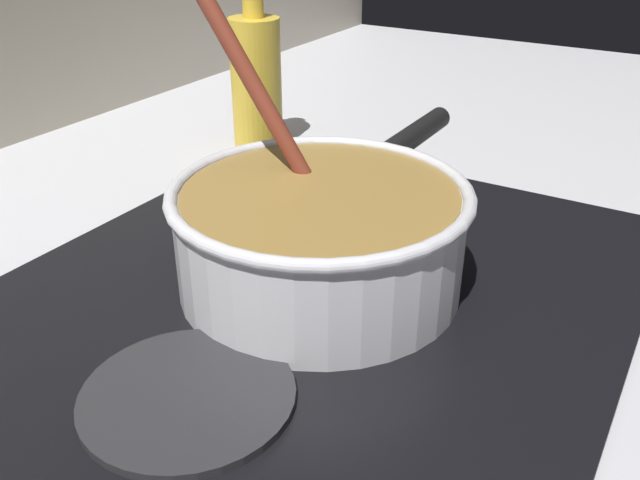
% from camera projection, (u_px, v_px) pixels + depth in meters
% --- Properties ---
extents(hob_plate, '(0.56, 0.48, 0.01)m').
position_uv_depth(hob_plate, '(320.00, 290.00, 0.57)').
color(hob_plate, black).
rests_on(hob_plate, ground).
extents(burner_ring, '(0.18, 0.18, 0.01)m').
position_uv_depth(burner_ring, '(320.00, 280.00, 0.57)').
color(burner_ring, '#592D0C').
rests_on(burner_ring, hob_plate).
extents(spare_burner, '(0.14, 0.14, 0.01)m').
position_uv_depth(spare_burner, '(188.00, 396.00, 0.44)').
color(spare_burner, '#262628').
rests_on(spare_burner, hob_plate).
extents(cooking_pan, '(0.37, 0.28, 0.28)m').
position_uv_depth(cooking_pan, '(320.00, 233.00, 0.55)').
color(cooking_pan, silver).
rests_on(cooking_pan, hob_plate).
extents(sauce_bottle, '(0.06, 0.06, 0.21)m').
position_uv_depth(sauce_bottle, '(256.00, 81.00, 0.85)').
color(sauce_bottle, gold).
rests_on(sauce_bottle, ground).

